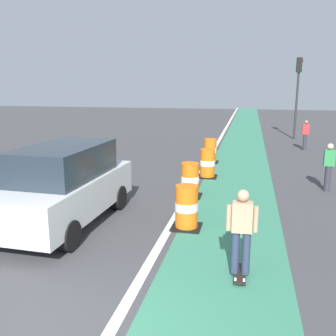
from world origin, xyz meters
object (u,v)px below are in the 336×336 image
traffic_light_corner (298,84)px  parked_suv_nearest (66,185)px  traffic_barrel_front (187,207)px  traffic_barrel_mid (190,180)px  skateboarder_on_lane (242,231)px  traffic_barrel_far (210,151)px  traffic_barrel_back (207,164)px  pedestrian_waiting (305,134)px  pedestrian_crossing (329,166)px

traffic_light_corner → parked_suv_nearest: bearing=-113.1°
traffic_barrel_front → traffic_barrel_mid: bearing=97.2°
skateboarder_on_lane → traffic_barrel_far: size_ratio=1.55×
traffic_barrel_mid → traffic_barrel_far: size_ratio=1.00×
skateboarder_on_lane → traffic_barrel_back: skateboarder_on_lane is taller
traffic_barrel_far → pedestrian_waiting: pedestrian_waiting is taller
traffic_barrel_far → pedestrian_crossing: 5.80m
parked_suv_nearest → traffic_barrel_front: 3.09m
traffic_barrel_back → pedestrian_crossing: size_ratio=0.68×
traffic_barrel_far → skateboarder_on_lane: bearing=-81.0°
traffic_barrel_front → traffic_barrel_mid: 2.70m
traffic_barrel_front → traffic_barrel_back: 5.33m
traffic_barrel_mid → traffic_light_corner: traffic_light_corner is taller
parked_suv_nearest → traffic_barrel_front: bearing=6.9°
skateboarder_on_lane → traffic_light_corner: traffic_light_corner is taller
traffic_light_corner → traffic_barrel_far: bearing=-117.8°
traffic_light_corner → pedestrian_crossing: traffic_light_corner is taller
traffic_barrel_far → traffic_barrel_mid: bearing=-90.7°
traffic_barrel_back → pedestrian_waiting: size_ratio=0.68×
pedestrian_waiting → traffic_barrel_mid: bearing=-115.7°
skateboarder_on_lane → pedestrian_waiting: bearing=78.4°
traffic_barrel_back → traffic_barrel_far: 2.80m
pedestrian_crossing → traffic_barrel_back: bearing=165.7°
traffic_barrel_far → pedestrian_crossing: bearing=-41.7°
traffic_barrel_front → pedestrian_waiting: size_ratio=0.68×
pedestrian_crossing → pedestrian_waiting: bearing=87.7°
traffic_barrel_back → traffic_barrel_far: (-0.19, 2.80, 0.00)m
traffic_barrel_mid → traffic_barrel_far: bearing=89.3°
traffic_barrel_front → pedestrian_waiting: 13.23m
traffic_barrel_front → pedestrian_crossing: 5.90m
skateboarder_on_lane → parked_suv_nearest: 4.78m
traffic_barrel_mid → traffic_light_corner: (4.63, 14.08, 2.97)m
skateboarder_on_lane → parked_suv_nearest: bearing=157.3°
traffic_barrel_front → parked_suv_nearest: bearing=-173.1°
parked_suv_nearest → traffic_barrel_mid: parked_suv_nearest is taller
traffic_light_corner → pedestrian_crossing: bearing=-91.1°
traffic_barrel_mid → pedestrian_crossing: 4.68m
pedestrian_crossing → traffic_barrel_mid: bearing=-160.0°
parked_suv_nearest → traffic_light_corner: size_ratio=0.92×
parked_suv_nearest → pedestrian_crossing: (7.08, 4.64, -0.17)m
traffic_barrel_far → pedestrian_waiting: size_ratio=0.68×
skateboarder_on_lane → traffic_barrel_mid: bearing=109.3°
traffic_barrel_back → parked_suv_nearest: bearing=-117.4°
skateboarder_on_lane → traffic_barrel_front: skateboarder_on_lane is taller
traffic_barrel_front → traffic_barrel_far: (-0.27, 8.13, 0.00)m
traffic_barrel_mid → pedestrian_waiting: 10.88m
traffic_barrel_mid → pedestrian_crossing: pedestrian_crossing is taller
traffic_barrel_back → pedestrian_crossing: pedestrian_crossing is taller
traffic_barrel_back → pedestrian_waiting: bearing=58.1°
traffic_light_corner → pedestrian_crossing: (-0.24, -12.49, -2.64)m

